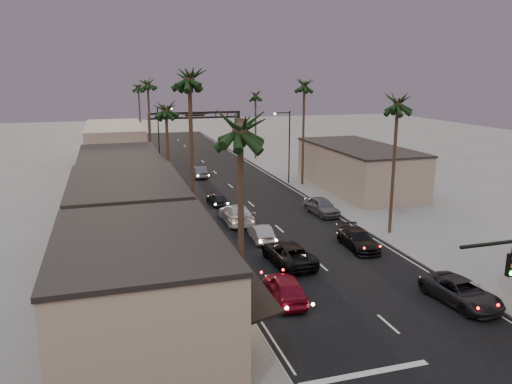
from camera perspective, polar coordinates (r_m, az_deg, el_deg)
ground at (r=55.32m, az=-1.43°, el=-0.62°), size 200.00×200.00×0.00m
road at (r=60.03m, az=-2.70°, el=0.50°), size 14.00×120.00×0.02m
sidewalk_left at (r=65.32m, az=-12.33°, el=1.31°), size 5.00×92.00×0.12m
sidewalk_right at (r=69.31m, az=3.52°, el=2.29°), size 5.00×92.00×0.12m
storefront_near at (r=26.08m, az=-13.01°, el=-11.08°), size 8.00×12.00×5.50m
storefront_mid at (r=39.27m, az=-14.46°, el=-2.77°), size 8.00×14.00×5.50m
storefront_far at (r=54.88m, az=-15.23°, el=1.47°), size 8.00×16.00×5.00m
storefront_dist at (r=77.48m, az=-15.82°, el=5.19°), size 8.00×20.00×6.00m
building_right at (r=59.93m, az=11.58°, el=2.65°), size 8.00×18.00×5.00m
arch at (r=83.36m, az=-6.98°, el=7.90°), size 15.20×0.40×7.27m
streetlight_right at (r=61.09m, az=3.58°, el=5.79°), size 2.13×0.30×9.00m
streetlight_left at (r=70.61m, az=-10.85°, el=6.61°), size 2.13×0.30×9.00m
palm_la at (r=21.59m, az=-1.83°, el=8.18°), size 3.20×3.20×13.20m
palm_lb at (r=34.22m, az=-7.64°, el=13.26°), size 3.20×3.20×15.20m
palm_lc at (r=48.18m, az=-10.27°, el=9.71°), size 3.20×3.20×12.20m
palm_ld at (r=67.01m, az=-12.30°, el=12.27°), size 3.20×3.20×14.20m
palm_ra at (r=42.44m, az=15.93°, el=10.26°), size 3.20×3.20×13.20m
palm_rb at (r=60.24m, az=5.56°, el=12.41°), size 3.20×3.20×14.20m
palm_rc at (r=79.17m, az=-0.05°, el=11.29°), size 3.20×3.20×12.20m
palm_far at (r=89.98m, az=-13.32°, el=11.82°), size 3.20×3.20×13.20m
oncoming_red at (r=30.69m, az=3.34°, el=-10.85°), size 2.28×4.89×1.62m
oncoming_pickup at (r=36.20m, az=3.73°, el=-7.02°), size 2.80×5.77×1.58m
oncoming_silver at (r=41.03m, az=0.55°, el=-4.67°), size 1.63×4.15×1.34m
oncoming_white at (r=45.87m, az=-2.28°, el=-2.49°), size 2.41×5.86×1.70m
oncoming_dgrey at (r=52.12m, az=-4.45°, el=-0.77°), size 1.94×4.06×1.34m
oncoming_grey_far at (r=66.19m, az=-6.39°, el=2.30°), size 1.99×4.63×1.48m
curbside_near at (r=32.63m, az=22.40°, el=-10.51°), size 2.91×5.51×1.48m
curbside_black at (r=40.08m, az=11.59°, el=-5.32°), size 2.33×5.13×1.46m
curbside_grey at (r=48.90m, az=7.52°, el=-1.62°), size 2.38×4.97×1.64m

